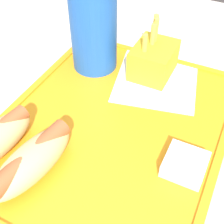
{
  "coord_description": "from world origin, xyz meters",
  "views": [
    {
      "loc": [
        -0.26,
        -0.13,
        1.12
      ],
      "look_at": [
        0.05,
        0.02,
        0.79
      ],
      "focal_mm": 50.0,
      "sensor_mm": 36.0,
      "label": 1
    }
  ],
  "objects_px": {
    "soda_cup": "(93,24)",
    "fries_carton": "(153,59)",
    "sauce_cup_mayo": "(185,164)",
    "hot_dog_near": "(32,160)"
  },
  "relations": [
    {
      "from": "hot_dog_near",
      "to": "sauce_cup_mayo",
      "type": "height_order",
      "value": "hot_dog_near"
    },
    {
      "from": "hot_dog_near",
      "to": "sauce_cup_mayo",
      "type": "distance_m",
      "value": 0.21
    },
    {
      "from": "hot_dog_near",
      "to": "soda_cup",
      "type": "bearing_deg",
      "value": 9.6
    },
    {
      "from": "hot_dog_near",
      "to": "sauce_cup_mayo",
      "type": "bearing_deg",
      "value": -62.64
    },
    {
      "from": "soda_cup",
      "to": "fries_carton",
      "type": "relative_size",
      "value": 1.9
    },
    {
      "from": "soda_cup",
      "to": "fries_carton",
      "type": "height_order",
      "value": "soda_cup"
    },
    {
      "from": "fries_carton",
      "to": "sauce_cup_mayo",
      "type": "relative_size",
      "value": 1.97
    },
    {
      "from": "soda_cup",
      "to": "fries_carton",
      "type": "distance_m",
      "value": 0.13
    },
    {
      "from": "soda_cup",
      "to": "hot_dog_near",
      "type": "bearing_deg",
      "value": -170.4
    },
    {
      "from": "fries_carton",
      "to": "sauce_cup_mayo",
      "type": "bearing_deg",
      "value": -147.34
    }
  ]
}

